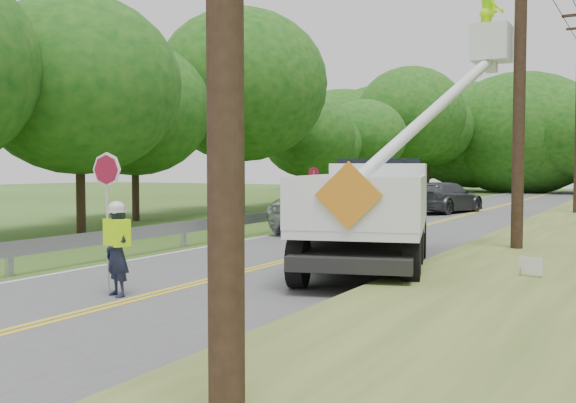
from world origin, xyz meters
The scene contains 12 objects.
ground centered at (0.00, 0.00, 0.00)m, with size 140.00×140.00×0.00m, color #3D4F1B.
road centered at (0.00, 14.00, 0.01)m, with size 7.20×96.00×0.03m.
guardrail centered at (-4.02, 14.91, 0.55)m, with size 0.18×48.00×0.77m.
utility_poles centered at (5.00, 17.02, 5.27)m, with size 1.60×43.30×10.00m.
treeline_left centered at (-10.36, 28.30, 5.74)m, with size 9.94×54.61×10.76m.
treeline_horizon centered at (0.04, 56.21, 5.50)m, with size 57.58×15.32×11.61m.
flagger centered at (-0.46, 0.45, 0.96)m, with size 1.07×0.55×2.62m.
bucket_truck centered at (2.17, 6.89, 1.62)m, with size 4.65×7.77×7.16m.
suv_silver centered at (-1.91, 13.31, 0.84)m, with size 2.73×5.92×1.65m, color silver.
suv_darkgrey centered at (-1.36, 25.04, 0.81)m, with size 2.21×5.43×1.58m, color #3D3F45.
stop_sign_permanent centered at (-5.07, 17.43, 1.56)m, with size 0.39×0.35×2.37m.
yard_sign centered at (6.02, 4.59, 0.48)m, with size 0.45×0.17×0.67m.
Camera 1 is at (7.98, -8.32, 2.36)m, focal length 40.84 mm.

